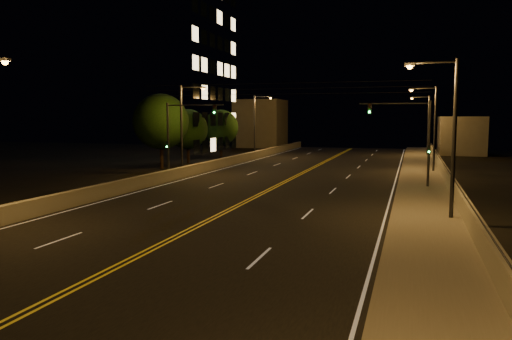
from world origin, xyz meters
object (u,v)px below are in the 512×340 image
(traffic_signal_left, at_px, (178,132))
(tree_0, at_px, (161,122))
(traffic_signal_right, at_px, (415,134))
(tree_2, at_px, (221,127))
(streetlight_5, at_px, (184,123))
(streetlight_3, at_px, (426,121))
(streetlight_1, at_px, (448,128))
(streetlight_2, at_px, (432,123))
(streetlight_6, at_px, (257,121))
(tree_1, at_px, (188,129))
(building_tower, at_px, (128,58))

(traffic_signal_left, distance_m, tree_0, 9.84)
(traffic_signal_right, relative_size, tree_2, 1.03)
(streetlight_5, distance_m, traffic_signal_right, 20.23)
(streetlight_3, xyz_separation_m, traffic_signal_right, (-1.46, -32.43, -0.68))
(streetlight_1, bearing_deg, streetlight_5, 144.99)
(streetlight_5, distance_m, traffic_signal_left, 3.64)
(tree_2, bearing_deg, traffic_signal_left, -76.97)
(traffic_signal_right, height_order, tree_0, tree_0)
(streetlight_1, bearing_deg, streetlight_3, 90.00)
(streetlight_3, height_order, traffic_signal_right, streetlight_3)
(streetlight_2, distance_m, traffic_signal_left, 23.27)
(streetlight_1, distance_m, traffic_signal_right, 11.67)
(tree_0, bearing_deg, streetlight_1, -36.65)
(streetlight_1, distance_m, streetlight_5, 26.11)
(traffic_signal_right, bearing_deg, streetlight_6, 128.11)
(streetlight_3, height_order, tree_1, streetlight_3)
(streetlight_3, distance_m, streetlight_6, 22.51)
(streetlight_6, height_order, traffic_signal_left, streetlight_6)
(streetlight_2, bearing_deg, traffic_signal_left, -150.91)
(tree_0, bearing_deg, building_tower, 133.55)
(traffic_signal_right, height_order, tree_2, traffic_signal_right)
(streetlight_2, height_order, streetlight_5, same)
(streetlight_1, xyz_separation_m, streetlight_2, (0.00, 22.87, 0.00))
(traffic_signal_left, bearing_deg, building_tower, 130.71)
(streetlight_6, bearing_deg, tree_1, -113.45)
(streetlight_3, distance_m, traffic_signal_right, 32.47)
(streetlight_1, xyz_separation_m, tree_2, (-25.77, 35.09, -0.79))
(building_tower, height_order, tree_0, building_tower)
(streetlight_1, height_order, traffic_signal_right, streetlight_1)
(streetlight_5, height_order, traffic_signal_left, streetlight_5)
(streetlight_2, xyz_separation_m, streetlight_3, (0.00, 21.12, 0.00))
(streetlight_6, xyz_separation_m, traffic_signal_left, (1.06, -25.41, -0.68))
(streetlight_3, relative_size, traffic_signal_right, 1.25)
(streetlight_3, xyz_separation_m, tree_2, (-25.77, -8.90, -0.79))
(streetlight_6, relative_size, traffic_signal_right, 1.25)
(streetlight_2, xyz_separation_m, tree_0, (-26.15, -3.41, 0.09))
(traffic_signal_left, height_order, building_tower, building_tower)
(streetlight_5, xyz_separation_m, traffic_signal_left, (1.06, -3.42, -0.68))
(streetlight_2, relative_size, traffic_signal_right, 1.25)
(building_tower, bearing_deg, streetlight_5, -45.46)
(building_tower, bearing_deg, tree_0, -46.45)
(streetlight_3, height_order, traffic_signal_left, streetlight_3)
(building_tower, bearing_deg, traffic_signal_left, -49.29)
(streetlight_5, bearing_deg, tree_1, 113.75)
(streetlight_1, relative_size, traffic_signal_right, 1.25)
(streetlight_5, bearing_deg, tree_0, 136.77)
(tree_1, bearing_deg, building_tower, 157.00)
(traffic_signal_right, bearing_deg, streetlight_5, 170.27)
(streetlight_2, height_order, tree_0, streetlight_2)
(traffic_signal_left, xyz_separation_m, tree_0, (-5.82, 7.90, 0.78))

